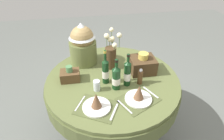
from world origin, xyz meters
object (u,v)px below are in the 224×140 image
object	(u,v)px
wine_bottle_rear	(105,71)
tumbler_near_left	(97,86)
gift_tub_back_left	(82,42)
woven_basket_side_right	(142,64)
wine_bottle_centre	(116,78)
place_setting_right	(139,96)
dining_table	(113,89)
place_setting_left	(96,104)
flower_vase	(111,53)
wine_bottle_left	(127,73)
pepper_mill	(140,77)
woven_basket_side_left	(70,75)

from	to	relation	value
wine_bottle_rear	tumbler_near_left	bearing A→B (deg)	-133.51
gift_tub_back_left	woven_basket_side_right	distance (m)	0.69
wine_bottle_centre	tumbler_near_left	size ratio (longest dim) A/B	3.04
gift_tub_back_left	place_setting_right	bearing A→B (deg)	-58.10
dining_table	woven_basket_side_right	size ratio (longest dim) A/B	5.38
place_setting_left	wine_bottle_centre	distance (m)	0.32
wine_bottle_rear	gift_tub_back_left	size ratio (longest dim) A/B	0.76
place_setting_right	flower_vase	world-z (taller)	flower_vase
place_setting_right	wine_bottle_rear	world-z (taller)	wine_bottle_rear
place_setting_left	flower_vase	xyz separation A→B (m)	(0.22, 0.60, 0.12)
wine_bottle_centre	tumbler_near_left	distance (m)	0.20
wine_bottle_left	gift_tub_back_left	bearing A→B (deg)	128.87
dining_table	place_setting_left	distance (m)	0.47
dining_table	wine_bottle_left	world-z (taller)	wine_bottle_left
dining_table	gift_tub_back_left	bearing A→B (deg)	126.50
place_setting_right	woven_basket_side_right	distance (m)	0.45
wine_bottle_centre	wine_bottle_left	bearing A→B (deg)	16.57
dining_table	tumbler_near_left	world-z (taller)	tumbler_near_left
dining_table	place_setting_left	world-z (taller)	place_setting_left
wine_bottle_left	pepper_mill	bearing A→B (deg)	-1.98
place_setting_right	pepper_mill	xyz separation A→B (m)	(0.08, 0.22, 0.03)
wine_bottle_left	woven_basket_side_left	bearing A→B (deg)	162.75
woven_basket_side_right	pepper_mill	bearing A→B (deg)	-112.49
place_setting_right	wine_bottle_rear	size ratio (longest dim) A/B	1.18
woven_basket_side_left	woven_basket_side_right	distance (m)	0.75
wine_bottle_left	woven_basket_side_right	distance (m)	0.29
pepper_mill	dining_table	bearing A→B (deg)	153.46
place_setting_right	flower_vase	distance (m)	0.60
wine_bottle_rear	tumbler_near_left	world-z (taller)	wine_bottle_rear
place_setting_right	flower_vase	bearing A→B (deg)	105.08
tumbler_near_left	gift_tub_back_left	world-z (taller)	gift_tub_back_left
dining_table	flower_vase	distance (m)	0.38
flower_vase	wine_bottle_centre	distance (m)	0.38
gift_tub_back_left	wine_bottle_rear	bearing A→B (deg)	-65.06
place_setting_right	flower_vase	xyz separation A→B (m)	(-0.15, 0.56, 0.12)
dining_table	wine_bottle_centre	distance (m)	0.30
wine_bottle_left	tumbler_near_left	world-z (taller)	wine_bottle_left
wine_bottle_left	woven_basket_side_left	world-z (taller)	wine_bottle_left
pepper_mill	flower_vase	bearing A→B (deg)	123.71
dining_table	wine_bottle_centre	world-z (taller)	wine_bottle_centre
dining_table	wine_bottle_centre	bearing A→B (deg)	-87.19
place_setting_left	tumbler_near_left	xyz separation A→B (m)	(0.03, 0.23, 0.01)
dining_table	place_setting_left	size ratio (longest dim) A/B	3.27
flower_vase	woven_basket_side_left	world-z (taller)	flower_vase
gift_tub_back_left	wine_bottle_centre	bearing A→B (deg)	-61.88
wine_bottle_centre	tumbler_near_left	world-z (taller)	wine_bottle_centre
place_setting_right	tumbler_near_left	distance (m)	0.40
dining_table	wine_bottle_rear	size ratio (longest dim) A/B	3.88
wine_bottle_rear	gift_tub_back_left	distance (m)	0.47
place_setting_right	woven_basket_side_right	bearing A→B (deg)	69.20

